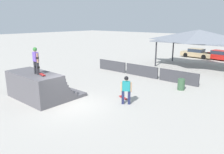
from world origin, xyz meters
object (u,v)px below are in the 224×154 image
at_px(skateboard_on_deck, 42,74).
at_px(parked_car_red, 220,56).
at_px(skater_on_deck, 36,59).
at_px(skateboard_on_ground, 123,97).
at_px(trash_bin, 181,84).
at_px(parked_car_tan, 197,53).
at_px(bystander_walking, 126,88).

xyz_separation_m(skateboard_on_deck, parked_car_red, (3.94, 24.05, -1.24)).
relative_size(skater_on_deck, skateboard_on_ground, 2.05).
height_order(trash_bin, parked_car_tan, parked_car_tan).
distance_m(skater_on_deck, trash_bin, 10.48).
relative_size(skateboard_on_ground, trash_bin, 0.97).
bearing_deg(trash_bin, parked_car_tan, 106.39).
xyz_separation_m(skater_on_deck, parked_car_tan, (1.36, 24.11, -2.15)).
bearing_deg(skateboard_on_ground, parked_car_red, -73.66).
relative_size(skateboard_on_deck, parked_car_red, 0.19).
distance_m(skateboard_on_ground, trash_bin, 4.84).
distance_m(skater_on_deck, parked_car_red, 24.58).
bearing_deg(skateboard_on_ground, skater_on_deck, 63.46).
xyz_separation_m(skater_on_deck, bystander_walking, (4.65, 3.22, -1.70)).
xyz_separation_m(skateboard_on_deck, bystander_walking, (4.10, 3.20, -0.79)).
bearing_deg(bystander_walking, parked_car_tan, -114.65).
height_order(skateboard_on_ground, trash_bin, trash_bin).
bearing_deg(bystander_walking, skateboard_on_ground, -75.94).
distance_m(skater_on_deck, skateboard_on_ground, 6.14).
relative_size(skateboard_on_ground, parked_car_tan, 0.19).
bearing_deg(trash_bin, skateboard_on_deck, -123.63).
bearing_deg(skateboard_on_deck, trash_bin, 70.35).
relative_size(bystander_walking, parked_car_tan, 0.41).
height_order(skater_on_deck, parked_car_tan, skater_on_deck).
height_order(bystander_walking, parked_car_tan, bystander_walking).
bearing_deg(skateboard_on_deck, parked_car_red, 94.68).
xyz_separation_m(skateboard_on_ground, parked_car_tan, (-2.51, 20.19, 0.54)).
bearing_deg(parked_car_red, trash_bin, -75.25).
height_order(bystander_walking, parked_car_red, bystander_walking).
distance_m(skateboard_on_deck, parked_car_tan, 24.13).
height_order(skateboard_on_deck, parked_car_red, skateboard_on_deck).
xyz_separation_m(skateboard_on_deck, parked_car_tan, (0.81, 24.09, -1.24)).
distance_m(skateboard_on_deck, parked_car_red, 24.40).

